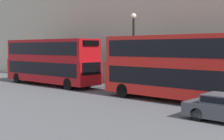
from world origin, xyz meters
TOP-DOWN VIEW (x-y plane):
  - bus_leading at (1.60, 5.12)m, footprint 2.59×10.57m
  - bus_second_in_queue at (1.60, 18.55)m, footprint 2.59×10.95m
  - street_lamp at (3.55, 10.27)m, footprint 0.44×0.44m
  - pedestrian at (4.51, 12.89)m, footprint 0.36×0.36m

SIDE VIEW (x-z plane):
  - pedestrian at x=4.51m, z-range -0.07..1.54m
  - bus_second_in_queue at x=1.60m, z-range 0.22..4.48m
  - bus_leading at x=1.60m, z-range 0.22..4.55m
  - street_lamp at x=3.55m, z-range 0.75..7.01m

